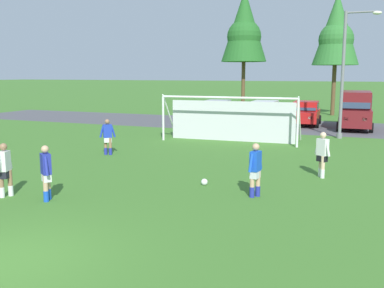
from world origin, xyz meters
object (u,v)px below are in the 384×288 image
object	(u,v)px
parked_car_slot_left	(264,113)
parked_car_slot_center	(356,109)
player_midfield_center	(322,155)
soccer_ball	(204,182)
parked_car_slot_center_left	(306,113)
soccer_goal	(231,118)
player_winger_right	(108,137)
player_defender_far	(46,173)
parked_car_slot_far_left	(217,112)
player_winger_left	(5,170)
player_striker_near	(255,170)
street_lamp	(346,74)

from	to	relation	value
parked_car_slot_left	parked_car_slot_center	bearing A→B (deg)	-4.12
player_midfield_center	parked_car_slot_center	xyz separation A→B (m)	(0.63, 15.07, 0.52)
soccer_ball	parked_car_slot_center_left	bearing A→B (deg)	87.74
soccer_goal	player_winger_right	xyz separation A→B (m)	(-4.03, -5.94, -0.47)
player_midfield_center	player_defender_far	size ratio (longest dim) A/B	1.00
parked_car_slot_far_left	parked_car_slot_center	world-z (taller)	parked_car_slot_center
parked_car_slot_left	parked_car_slot_center	xyz separation A→B (m)	(6.26, -0.45, 0.47)
parked_car_slot_far_left	soccer_goal	bearing A→B (deg)	-66.28
player_winger_right	player_winger_left	bearing A→B (deg)	-82.21
parked_car_slot_left	parked_car_slot_center_left	world-z (taller)	same
player_midfield_center	parked_car_slot_far_left	bearing A→B (deg)	121.26
soccer_goal	parked_car_slot_far_left	distance (m)	8.92
player_winger_right	parked_car_slot_left	bearing A→B (deg)	75.01
soccer_ball	parked_car_slot_left	world-z (taller)	parked_car_slot_left
player_midfield_center	parked_car_slot_left	xyz separation A→B (m)	(-5.63, 15.52, 0.05)
player_winger_left	player_striker_near	bearing A→B (deg)	21.99
parked_car_slot_left	street_lamp	world-z (taller)	street_lamp
player_winger_right	parked_car_slot_far_left	world-z (taller)	parked_car_slot_far_left
parked_car_slot_center	player_winger_left	bearing A→B (deg)	-113.43
player_defender_far	player_winger_left	size ratio (longest dim) A/B	1.00
parked_car_slot_far_left	parked_car_slot_center	size ratio (longest dim) A/B	0.88
soccer_goal	street_lamp	world-z (taller)	street_lamp
soccer_ball	street_lamp	bearing A→B (deg)	74.37
player_midfield_center	player_defender_far	world-z (taller)	same
player_midfield_center	parked_car_slot_center_left	bearing A→B (deg)	99.68
parked_car_slot_left	parked_car_slot_center_left	bearing A→B (deg)	12.56
soccer_ball	player_midfield_center	distance (m)	4.45
player_striker_near	player_defender_far	size ratio (longest dim) A/B	1.00
player_winger_left	parked_car_slot_center	size ratio (longest dim) A/B	0.34
player_midfield_center	parked_car_slot_far_left	size ratio (longest dim) A/B	0.38
soccer_goal	player_midfield_center	world-z (taller)	soccer_goal
player_winger_right	parked_car_slot_center_left	world-z (taller)	parked_car_slot_center_left
street_lamp	player_striker_near	bearing A→B (deg)	-97.24
player_striker_near	street_lamp	xyz separation A→B (m)	(1.74, 13.72, 2.87)
parked_car_slot_far_left	player_midfield_center	bearing A→B (deg)	-58.74
player_defender_far	parked_car_slot_far_left	bearing A→B (deg)	95.31
soccer_ball	player_midfield_center	world-z (taller)	player_midfield_center
player_midfield_center	player_winger_left	xyz separation A→B (m)	(-8.58, -6.18, 0.00)
soccer_goal	player_midfield_center	distance (m)	8.80
soccer_ball	player_winger_left	xyz separation A→B (m)	(-5.08, -3.53, 0.71)
soccer_ball	parked_car_slot_center_left	xyz separation A→B (m)	(0.74, 18.81, 0.77)
soccer_goal	player_defender_far	distance (m)	12.99
player_defender_far	street_lamp	xyz separation A→B (m)	(7.29, 16.41, 2.87)
player_defender_far	parked_car_slot_center	bearing A→B (deg)	69.77
player_defender_far	parked_car_slot_center	size ratio (longest dim) A/B	0.34
parked_car_slot_far_left	player_winger_left	bearing A→B (deg)	-88.58
player_winger_right	street_lamp	distance (m)	13.84
player_winger_right	parked_car_slot_far_left	distance (m)	14.11
player_striker_near	parked_car_slot_left	distance (m)	19.31
soccer_ball	player_striker_near	distance (m)	2.15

